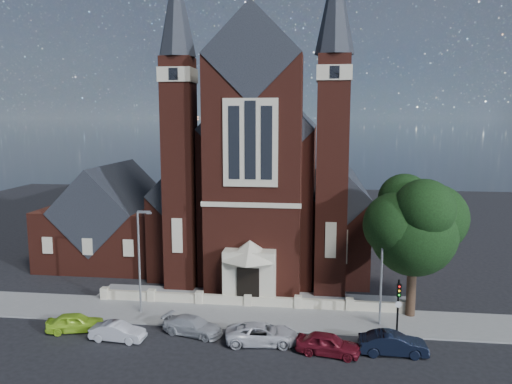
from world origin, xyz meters
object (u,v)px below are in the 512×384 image
at_px(street_lamp_left, 140,256).
at_px(car_silver_a, 118,332).
at_px(parish_hall, 113,223).
at_px(car_navy, 393,344).
at_px(traffic_signal, 398,300).
at_px(car_white_suv, 262,334).
at_px(street_lamp_right, 383,264).
at_px(car_silver_b, 193,326).
at_px(church, 269,180).
at_px(car_lime_van, 75,322).
at_px(car_dark_red, 328,344).
at_px(street_tree, 416,228).

xyz_separation_m(street_lamp_left, car_silver_a, (0.00, -4.69, -3.98)).
bearing_deg(parish_hall, car_navy, -35.04).
relative_size(traffic_signal, car_silver_a, 1.07).
relative_size(car_white_suv, car_navy, 1.13).
xyz_separation_m(street_lamp_right, car_silver_b, (-13.19, -3.13, -3.97)).
xyz_separation_m(parish_hall, car_white_suv, (17.85, -17.94, -3.34)).
distance_m(car_silver_b, car_navy, 13.47).
distance_m(parish_hall, car_navy, 32.30).
relative_size(traffic_signal, car_silver_b, 0.93).
bearing_deg(car_navy, car_white_suv, 85.74).
bearing_deg(parish_hall, church, 17.16).
height_order(car_silver_a, car_silver_b, car_silver_b).
bearing_deg(parish_hall, car_lime_van, -75.59).
distance_m(street_lamp_right, car_dark_red, 7.41).
xyz_separation_m(street_lamp_left, street_lamp_right, (18.00, 0.00, 0.00)).
relative_size(church, street_tree, 3.26).
height_order(parish_hall, car_navy, parish_hall).
xyz_separation_m(parish_hall, traffic_signal, (27.00, -15.57, -1.43)).
bearing_deg(car_white_suv, street_lamp_left, 62.38).
bearing_deg(car_white_suv, car_silver_b, 75.09).
relative_size(car_dark_red, car_navy, 0.95).
height_order(car_silver_b, car_navy, car_navy).
relative_size(street_tree, car_dark_red, 2.61).
relative_size(church, street_lamp_left, 4.31).
xyz_separation_m(street_lamp_right, car_white_suv, (-8.24, -3.94, -3.92)).
bearing_deg(car_silver_a, traffic_signal, -77.32).
relative_size(parish_hall, street_tree, 1.14).
bearing_deg(car_dark_red, car_silver_a, 99.24).
relative_size(car_silver_a, car_navy, 0.87).
distance_m(church, street_tree, 21.38).
distance_m(parish_hall, car_silver_a, 20.65).
height_order(parish_hall, car_lime_van, parish_hall).
xyz_separation_m(car_lime_van, car_silver_a, (3.55, -1.02, -0.05)).
xyz_separation_m(street_tree, car_silver_b, (-15.69, -4.84, -6.33)).
relative_size(parish_hall, car_white_suv, 2.51).
bearing_deg(street_lamp_right, car_lime_van, -170.31).
relative_size(car_white_suv, car_dark_red, 1.19).
height_order(traffic_signal, car_silver_b, traffic_signal).
bearing_deg(traffic_signal, church, 118.20).
bearing_deg(car_white_suv, car_lime_van, 83.24).
bearing_deg(car_lime_van, car_silver_a, -121.18).
distance_m(church, car_white_suv, 24.15).
bearing_deg(street_lamp_left, car_lime_van, -133.98).
xyz_separation_m(church, car_navy, (10.31, -23.39, -7.48)).
xyz_separation_m(street_lamp_right, traffic_signal, (0.91, -1.57, -2.02)).
bearing_deg(car_silver_a, car_dark_red, -87.76).
relative_size(street_lamp_left, car_navy, 1.88).
xyz_separation_m(car_silver_b, car_dark_red, (9.30, -1.83, 0.07)).
distance_m(traffic_signal, car_silver_b, 14.32).
bearing_deg(street_tree, church, 126.17).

